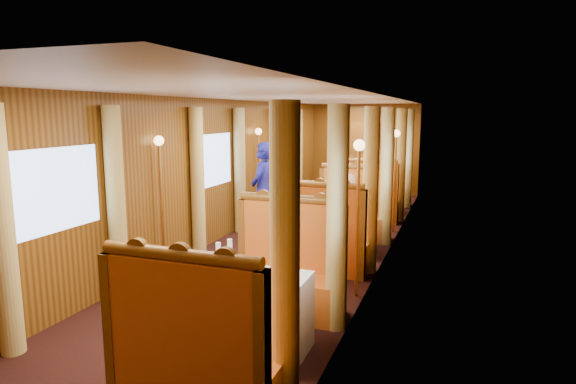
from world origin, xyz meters
The scene contains 48 objects.
floor centered at (0.00, 0.00, 0.00)m, with size 3.00×12.00×0.01m, color black, non-canonical shape.
ceiling centered at (0.00, 0.00, 2.50)m, with size 3.00×12.00×0.01m, color silver, non-canonical shape.
wall_far centered at (0.00, 6.00, 1.25)m, with size 3.00×2.50×0.01m, color brown, non-canonical shape.
wall_left centered at (-1.50, 0.00, 1.25)m, with size 12.00×2.50×0.01m, color brown, non-canonical shape.
wall_right centered at (1.50, 0.00, 1.25)m, with size 12.00×2.50×0.01m, color brown, non-canonical shape.
doorway_far centered at (0.00, 5.97, 1.00)m, with size 0.80×0.04×2.00m, color brown.
table_near centered at (0.75, -3.50, 0.38)m, with size 1.05×0.72×0.75m, color white.
banquette_near_fwd centered at (0.75, -4.51, 0.42)m, with size 1.30×0.55×1.34m.
banquette_near_aft centered at (0.75, -2.49, 0.42)m, with size 1.30×0.55×1.34m.
table_mid centered at (0.75, 0.00, 0.38)m, with size 1.05×0.72×0.75m, color white.
banquette_mid_fwd centered at (0.75, -1.01, 0.42)m, with size 1.30×0.55×1.34m.
banquette_mid_aft centered at (0.75, 1.01, 0.42)m, with size 1.30×0.55×1.34m.
table_far centered at (0.75, 3.50, 0.38)m, with size 1.05×0.72×0.75m, color white.
banquette_far_fwd centered at (0.75, 2.49, 0.42)m, with size 1.30×0.55×1.34m.
banquette_far_aft centered at (0.75, 4.51, 0.42)m, with size 1.30×0.55×1.34m.
tea_tray centered at (0.67, -3.58, 0.76)m, with size 0.34×0.26×0.01m, color silver.
teapot_left centered at (0.58, -3.62, 0.81)m, with size 0.16×0.12×0.13m, color silver, non-canonical shape.
teapot_right centered at (0.76, -3.59, 0.81)m, with size 0.14×0.10×0.11m, color silver, non-canonical shape.
teapot_back centered at (0.68, -3.44, 0.82)m, with size 0.16×0.12×0.13m, color silver, non-canonical shape.
fruit_plate centered at (1.06, -3.66, 0.77)m, with size 0.20×0.20×0.05m.
cup_inboard centered at (0.37, -3.40, 0.86)m, with size 0.08×0.08×0.26m.
cup_outboard centered at (0.41, -3.24, 0.86)m, with size 0.08×0.08×0.26m.
rose_vase_mid centered at (0.75, 0.03, 0.93)m, with size 0.06×0.06×0.36m.
rose_vase_far centered at (0.76, 3.54, 0.93)m, with size 0.06×0.06×0.36m.
window_left_near centered at (-1.49, -3.50, 1.45)m, with size 1.20×0.90×0.01m, color #8FADD5, non-canonical shape.
curtain_left_near_a centered at (-1.38, -4.28, 1.18)m, with size 0.22×0.22×2.35m, color #D0BC6A.
curtain_left_near_b centered at (-1.38, -2.72, 1.18)m, with size 0.22×0.22×2.35m, color #D0BC6A.
window_right_near centered at (1.49, -3.50, 1.45)m, with size 1.20×0.90×0.01m, color #8FADD5, non-canonical shape.
curtain_right_near_a centered at (1.38, -4.28, 1.18)m, with size 0.22×0.22×2.35m, color #D0BC6A.
curtain_right_near_b centered at (1.38, -2.72, 1.18)m, with size 0.22×0.22×2.35m, color #D0BC6A.
window_left_mid centered at (-1.49, 0.00, 1.45)m, with size 1.20×0.90×0.01m, color #8FADD5, non-canonical shape.
curtain_left_mid_a centered at (-1.38, -0.78, 1.18)m, with size 0.22×0.22×2.35m, color #D0BC6A.
curtain_left_mid_b centered at (-1.38, 0.78, 1.18)m, with size 0.22×0.22×2.35m, color #D0BC6A.
window_right_mid centered at (1.49, 0.00, 1.45)m, with size 1.20×0.90×0.01m, color #8FADD5, non-canonical shape.
curtain_right_mid_a centered at (1.38, -0.78, 1.18)m, with size 0.22×0.22×2.35m, color #D0BC6A.
curtain_right_mid_b centered at (1.38, 0.78, 1.18)m, with size 0.22×0.22×2.35m, color #D0BC6A.
window_left_far centered at (-1.49, 3.50, 1.45)m, with size 1.20×0.90×0.01m, color #8FADD5, non-canonical shape.
curtain_left_far_a centered at (-1.38, 2.72, 1.18)m, with size 0.22×0.22×2.35m, color #D0BC6A.
curtain_left_far_b centered at (-1.38, 4.28, 1.18)m, with size 0.22×0.22×2.35m, color #D0BC6A.
window_right_far centered at (1.49, 3.50, 1.45)m, with size 1.20×0.90×0.01m, color #8FADD5, non-canonical shape.
curtain_right_far_a centered at (1.38, 2.72, 1.18)m, with size 0.22×0.22×2.35m, color #D0BC6A.
curtain_right_far_b centered at (1.38, 4.28, 1.18)m, with size 0.22×0.22×2.35m, color #D0BC6A.
sconce_left_fore centered at (-1.40, -1.75, 1.38)m, with size 0.14×0.14×1.95m.
sconce_right_fore centered at (1.40, -1.75, 1.38)m, with size 0.14×0.14×1.95m.
sconce_left_aft centered at (-1.40, 1.75, 1.38)m, with size 0.14×0.14×1.95m.
sconce_right_aft centered at (1.40, 1.75, 1.38)m, with size 0.14×0.14×1.95m.
steward centered at (-0.76, 0.44, 0.87)m, with size 0.64×0.42×1.75m, color navy.
passenger centered at (0.75, 0.75, 0.74)m, with size 0.40×0.44×0.76m.
Camera 1 is at (2.53, -7.43, 2.26)m, focal length 30.00 mm.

